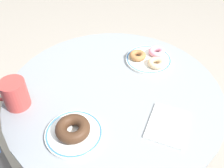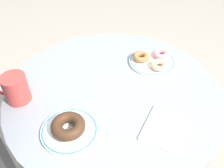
{
  "view_description": "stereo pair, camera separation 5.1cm",
  "coord_description": "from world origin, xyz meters",
  "views": [
    {
      "loc": [
        -0.5,
        -0.41,
        1.41
      ],
      "look_at": [
        -0.01,
        0.0,
        0.81
      ],
      "focal_mm": 39.95,
      "sensor_mm": 36.0,
      "label": 1
    },
    {
      "loc": [
        -0.47,
        -0.44,
        1.41
      ],
      "look_at": [
        -0.01,
        0.0,
        0.81
      ],
      "focal_mm": 39.95,
      "sensor_mm": 36.0,
      "label": 2
    }
  ],
  "objects": [
    {
      "name": "plate_right",
      "position": [
        0.23,
        -0.0,
        0.78
      ],
      "size": [
        0.19,
        0.19,
        0.01
      ],
      "color": "white",
      "rests_on": "cafe_table"
    },
    {
      "name": "donut_pink_frosted",
      "position": [
        0.28,
        -0.01,
        0.8
      ],
      "size": [
        0.07,
        0.07,
        0.02
      ],
      "primitive_type": "torus",
      "rotation": [
        0.0,
        0.0,
        3.23
      ],
      "color": "pink",
      "rests_on": "plate_right"
    },
    {
      "name": "plate_left",
      "position": [
        -0.23,
        -0.03,
        0.78
      ],
      "size": [
        0.18,
        0.18,
        0.01
      ],
      "color": "white",
      "rests_on": "cafe_table"
    },
    {
      "name": "paper_napkin",
      "position": [
        -0.02,
        -0.23,
        0.78
      ],
      "size": [
        0.18,
        0.15,
        0.01
      ],
      "primitive_type": "cube",
      "rotation": [
        0.0,
        0.0,
        0.3
      ],
      "color": "white",
      "rests_on": "cafe_table"
    },
    {
      "name": "donut_cinnamon",
      "position": [
        0.2,
        0.04,
        0.8
      ],
      "size": [
        0.1,
        0.1,
        0.02
      ],
      "primitive_type": "torus",
      "rotation": [
        0.0,
        0.0,
        2.43
      ],
      "color": "#A36B3D",
      "rests_on": "plate_right"
    },
    {
      "name": "coffee_mug",
      "position": [
        -0.26,
        0.21,
        0.83
      ],
      "size": [
        0.1,
        0.11,
        0.1
      ],
      "color": "#B73D38",
      "rests_on": "cafe_table"
    },
    {
      "name": "donut_chocolate",
      "position": [
        -0.23,
        -0.03,
        0.8
      ],
      "size": [
        0.12,
        0.12,
        0.04
      ],
      "primitive_type": "torus",
      "rotation": [
        0.0,
        0.0,
        3.01
      ],
      "color": "#422819",
      "rests_on": "plate_left"
    },
    {
      "name": "donut_glazed",
      "position": [
        0.21,
        -0.05,
        0.8
      ],
      "size": [
        0.09,
        0.09,
        0.02
      ],
      "primitive_type": "torus",
      "rotation": [
        0.0,
        0.0,
        4.41
      ],
      "color": "#E0B789",
      "rests_on": "plate_right"
    },
    {
      "name": "cafe_table",
      "position": [
        0.0,
        0.0,
        0.57
      ],
      "size": [
        0.79,
        0.79,
        0.77
      ],
      "color": "gray",
      "rests_on": "ground"
    }
  ]
}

